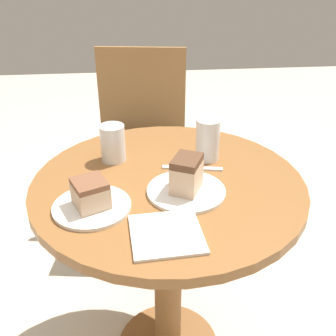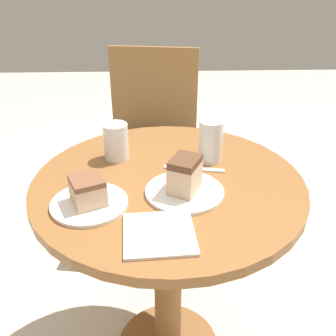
{
  "view_description": "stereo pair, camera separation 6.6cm",
  "coord_description": "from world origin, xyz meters",
  "px_view_note": "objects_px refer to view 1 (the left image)",
  "views": [
    {
      "loc": [
        -0.1,
        -0.99,
        1.37
      ],
      "look_at": [
        0.0,
        0.0,
        0.81
      ],
      "focal_mm": 42.0,
      "sensor_mm": 36.0,
      "label": 1
    },
    {
      "loc": [
        -0.03,
        -1.0,
        1.37
      ],
      "look_at": [
        0.0,
        0.0,
        0.81
      ],
      "focal_mm": 42.0,
      "sensor_mm": 36.0,
      "label": 2
    }
  ],
  "objects_px": {
    "plate_near": "(186,191)",
    "cake_slice_near": "(187,174)",
    "glass_lemonade": "(208,142)",
    "plate_far": "(92,207)",
    "chair": "(141,144)",
    "cake_slice_far": "(90,193)",
    "glass_water": "(113,144)"
  },
  "relations": [
    {
      "from": "chair",
      "to": "cake_slice_far",
      "type": "height_order",
      "value": "chair"
    },
    {
      "from": "plate_near",
      "to": "glass_water",
      "type": "height_order",
      "value": "glass_water"
    },
    {
      "from": "plate_near",
      "to": "cake_slice_near",
      "type": "relative_size",
      "value": 1.92
    },
    {
      "from": "chair",
      "to": "glass_lemonade",
      "type": "distance_m",
      "value": 0.79
    },
    {
      "from": "glass_lemonade",
      "to": "cake_slice_near",
      "type": "bearing_deg",
      "value": -116.14
    },
    {
      "from": "glass_water",
      "to": "cake_slice_far",
      "type": "bearing_deg",
      "value": -101.0
    },
    {
      "from": "chair",
      "to": "cake_slice_near",
      "type": "relative_size",
      "value": 8.33
    },
    {
      "from": "glass_lemonade",
      "to": "glass_water",
      "type": "relative_size",
      "value": 1.15
    },
    {
      "from": "plate_far",
      "to": "cake_slice_far",
      "type": "xyz_separation_m",
      "value": [
        0.0,
        0.0,
        0.04
      ]
    },
    {
      "from": "chair",
      "to": "plate_far",
      "type": "bearing_deg",
      "value": -91.19
    },
    {
      "from": "cake_slice_far",
      "to": "glass_lemonade",
      "type": "relative_size",
      "value": 0.83
    },
    {
      "from": "chair",
      "to": "plate_near",
      "type": "bearing_deg",
      "value": -75.1
    },
    {
      "from": "cake_slice_far",
      "to": "glass_water",
      "type": "xyz_separation_m",
      "value": [
        0.05,
        0.27,
        0.01
      ]
    },
    {
      "from": "cake_slice_near",
      "to": "cake_slice_far",
      "type": "relative_size",
      "value": 1.02
    },
    {
      "from": "plate_far",
      "to": "glass_water",
      "type": "distance_m",
      "value": 0.28
    },
    {
      "from": "cake_slice_far",
      "to": "chair",
      "type": "bearing_deg",
      "value": 80.47
    },
    {
      "from": "plate_near",
      "to": "cake_slice_far",
      "type": "height_order",
      "value": "cake_slice_far"
    },
    {
      "from": "cake_slice_near",
      "to": "glass_water",
      "type": "xyz_separation_m",
      "value": [
        -0.21,
        0.22,
        -0.0
      ]
    },
    {
      "from": "chair",
      "to": "cake_slice_near",
      "type": "xyz_separation_m",
      "value": [
        0.1,
        -0.88,
        0.33
      ]
    },
    {
      "from": "plate_near",
      "to": "glass_lemonade",
      "type": "relative_size",
      "value": 1.62
    },
    {
      "from": "cake_slice_near",
      "to": "glass_lemonade",
      "type": "distance_m",
      "value": 0.22
    },
    {
      "from": "cake_slice_near",
      "to": "glass_water",
      "type": "relative_size",
      "value": 0.97
    },
    {
      "from": "chair",
      "to": "cake_slice_far",
      "type": "relative_size",
      "value": 8.48
    },
    {
      "from": "plate_far",
      "to": "cake_slice_near",
      "type": "xyz_separation_m",
      "value": [
        0.26,
        0.05,
        0.05
      ]
    },
    {
      "from": "chair",
      "to": "plate_far",
      "type": "distance_m",
      "value": 0.98
    },
    {
      "from": "plate_far",
      "to": "glass_lemonade",
      "type": "xyz_separation_m",
      "value": [
        0.35,
        0.25,
        0.06
      ]
    },
    {
      "from": "chair",
      "to": "glass_lemonade",
      "type": "height_order",
      "value": "chair"
    },
    {
      "from": "plate_near",
      "to": "plate_far",
      "type": "distance_m",
      "value": 0.26
    },
    {
      "from": "cake_slice_near",
      "to": "glass_water",
      "type": "height_order",
      "value": "glass_water"
    },
    {
      "from": "plate_near",
      "to": "cake_slice_far",
      "type": "relative_size",
      "value": 1.95
    },
    {
      "from": "glass_lemonade",
      "to": "cake_slice_far",
      "type": "bearing_deg",
      "value": -145.23
    },
    {
      "from": "chair",
      "to": "cake_slice_far",
      "type": "xyz_separation_m",
      "value": [
        -0.16,
        -0.93,
        0.31
      ]
    }
  ]
}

